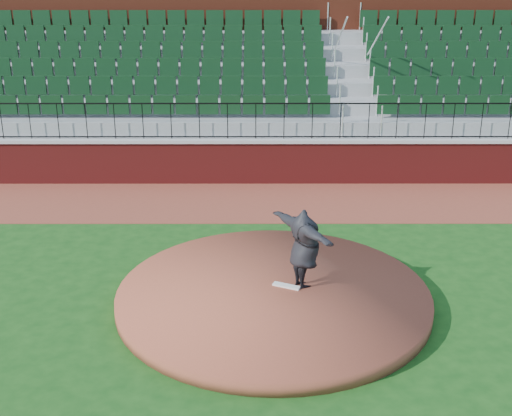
# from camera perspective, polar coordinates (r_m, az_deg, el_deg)

# --- Properties ---
(ground) EXTENTS (90.00, 90.00, 0.00)m
(ground) POSITION_cam_1_polar(r_m,az_deg,el_deg) (13.42, 0.01, -7.49)
(ground) COLOR #144313
(ground) RESTS_ON ground
(warning_track) EXTENTS (34.00, 3.20, 0.01)m
(warning_track) POSITION_cam_1_polar(r_m,az_deg,el_deg) (18.35, -0.01, 0.57)
(warning_track) COLOR brown
(warning_track) RESTS_ON ground
(field_wall) EXTENTS (34.00, 0.35, 1.20)m
(field_wall) POSITION_cam_1_polar(r_m,az_deg,el_deg) (19.68, -0.02, 3.82)
(field_wall) COLOR maroon
(field_wall) RESTS_ON ground
(wall_cap) EXTENTS (34.00, 0.45, 0.10)m
(wall_cap) POSITION_cam_1_polar(r_m,az_deg,el_deg) (19.49, -0.02, 5.64)
(wall_cap) COLOR #B7B7B7
(wall_cap) RESTS_ON field_wall
(wall_railing) EXTENTS (34.00, 0.05, 1.00)m
(wall_railing) POSITION_cam_1_polar(r_m,az_deg,el_deg) (19.36, -0.02, 7.21)
(wall_railing) COLOR black
(wall_railing) RESTS_ON wall_cap
(seating_stands) EXTENTS (34.00, 5.10, 4.60)m
(seating_stands) POSITION_cam_1_polar(r_m,az_deg,el_deg) (21.91, -0.02, 10.17)
(seating_stands) COLOR gray
(seating_stands) RESTS_ON ground
(concourse_wall) EXTENTS (34.00, 0.50, 5.50)m
(concourse_wall) POSITION_cam_1_polar(r_m,az_deg,el_deg) (24.60, -0.03, 12.42)
(concourse_wall) COLOR maroon
(concourse_wall) RESTS_ON ground
(pitchers_mound) EXTENTS (5.96, 5.96, 0.25)m
(pitchers_mound) POSITION_cam_1_polar(r_m,az_deg,el_deg) (13.22, 1.44, -7.37)
(pitchers_mound) COLOR brown
(pitchers_mound) RESTS_ON ground
(pitching_rubber) EXTENTS (0.55, 0.35, 0.04)m
(pitching_rubber) POSITION_cam_1_polar(r_m,az_deg,el_deg) (13.31, 2.54, -6.47)
(pitching_rubber) COLOR white
(pitching_rubber) RESTS_ON pitchers_mound
(pitcher) EXTENTS (1.42, 1.95, 1.58)m
(pitcher) POSITION_cam_1_polar(r_m,az_deg,el_deg) (13.03, 4.02, -3.36)
(pitcher) COLOR black
(pitcher) RESTS_ON pitchers_mound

